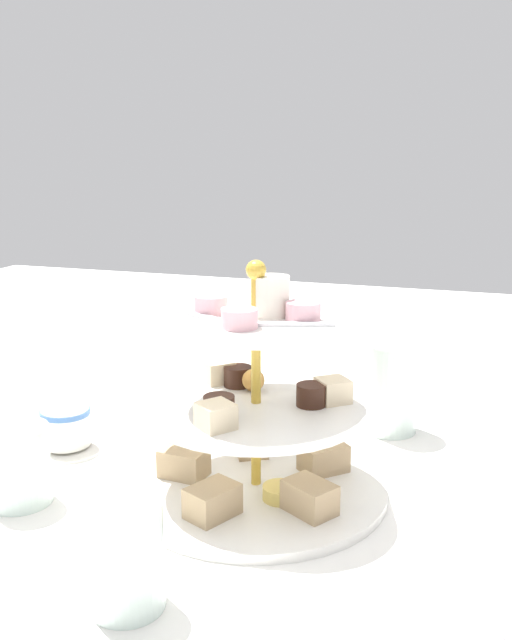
{
  "coord_description": "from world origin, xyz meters",
  "views": [
    {
      "loc": [
        0.22,
        -0.64,
        0.35
      ],
      "look_at": [
        0.0,
        0.0,
        0.18
      ],
      "focal_mm": 39.9,
      "sensor_mm": 36.0,
      "label": 1
    }
  ],
  "objects_px": {
    "water_glass_tall_right": "(390,388)",
    "water_glass_short_left": "(18,465)",
    "butter_knife_right": "(193,400)",
    "water_glass_mid_back": "(125,555)",
    "teacup_with_saucer": "(66,430)",
    "tiered_serving_stand": "(257,424)"
  },
  "relations": [
    {
      "from": "tiered_serving_stand",
      "to": "water_glass_short_left",
      "type": "bearing_deg",
      "value": -156.48
    },
    {
      "from": "teacup_with_saucer",
      "to": "butter_knife_right",
      "type": "relative_size",
      "value": 0.53
    },
    {
      "from": "butter_knife_right",
      "to": "water_glass_mid_back",
      "type": "height_order",
      "value": "water_glass_mid_back"
    },
    {
      "from": "water_glass_tall_right",
      "to": "water_glass_short_left",
      "type": "bearing_deg",
      "value": -136.41
    },
    {
      "from": "teacup_with_saucer",
      "to": "water_glass_mid_back",
      "type": "relative_size",
      "value": 1.02
    },
    {
      "from": "tiered_serving_stand",
      "to": "water_glass_short_left",
      "type": "xyz_separation_m",
      "value": [
        -0.22,
        -0.1,
        -0.04
      ]
    },
    {
      "from": "tiered_serving_stand",
      "to": "butter_knife_right",
      "type": "bearing_deg",
      "value": 126.77
    },
    {
      "from": "tiered_serving_stand",
      "to": "butter_knife_right",
      "type": "distance_m",
      "value": 0.3
    },
    {
      "from": "water_glass_short_left",
      "to": "water_glass_mid_back",
      "type": "relative_size",
      "value": 0.91
    },
    {
      "from": "tiered_serving_stand",
      "to": "water_glass_short_left",
      "type": "distance_m",
      "value": 0.24
    },
    {
      "from": "water_glass_mid_back",
      "to": "butter_knife_right",
      "type": "bearing_deg",
      "value": 107.29
    },
    {
      "from": "water_glass_short_left",
      "to": "water_glass_mid_back",
      "type": "distance_m",
      "value": 0.22
    },
    {
      "from": "water_glass_short_left",
      "to": "water_glass_tall_right",
      "type": "bearing_deg",
      "value": 43.59
    },
    {
      "from": "water_glass_tall_right",
      "to": "teacup_with_saucer",
      "type": "bearing_deg",
      "value": -152.92
    },
    {
      "from": "water_glass_tall_right",
      "to": "water_glass_short_left",
      "type": "distance_m",
      "value": 0.45
    },
    {
      "from": "water_glass_short_left",
      "to": "water_glass_mid_back",
      "type": "bearing_deg",
      "value": -32.31
    },
    {
      "from": "tiered_serving_stand",
      "to": "butter_knife_right",
      "type": "xyz_separation_m",
      "value": [
        -0.17,
        0.23,
        -0.07
      ]
    },
    {
      "from": "water_glass_tall_right",
      "to": "tiered_serving_stand",
      "type": "bearing_deg",
      "value": -116.26
    },
    {
      "from": "butter_knife_right",
      "to": "water_glass_mid_back",
      "type": "relative_size",
      "value": 1.92
    },
    {
      "from": "tiered_serving_stand",
      "to": "water_glass_mid_back",
      "type": "relative_size",
      "value": 3.08
    },
    {
      "from": "butter_knife_right",
      "to": "water_glass_mid_back",
      "type": "distance_m",
      "value": 0.47
    },
    {
      "from": "water_glass_short_left",
      "to": "butter_knife_right",
      "type": "height_order",
      "value": "water_glass_short_left"
    }
  ]
}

